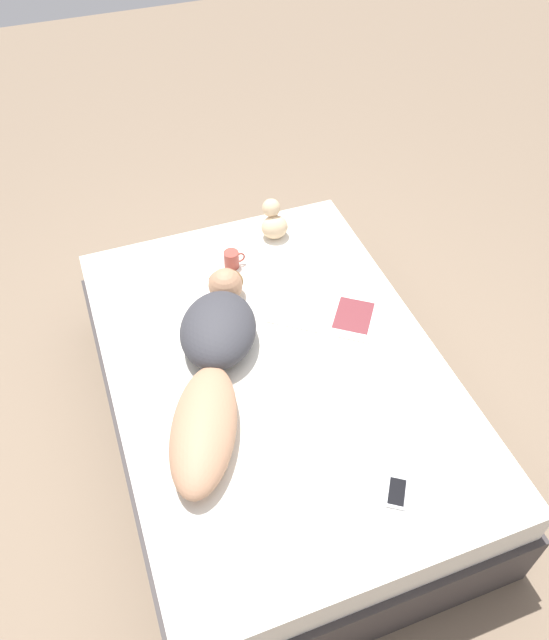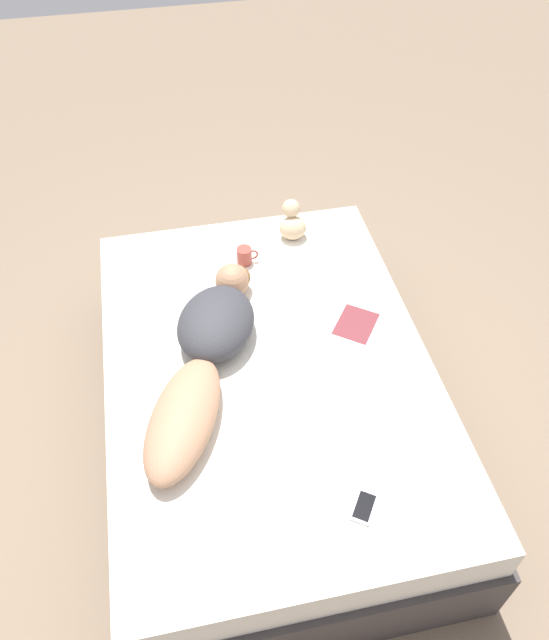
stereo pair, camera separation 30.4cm
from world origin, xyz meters
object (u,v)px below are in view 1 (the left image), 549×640
Objects in this scene: person at (214,359)px; cell_phone at (397,492)px; coffee_mug at (232,259)px; open_magazine at (328,311)px.

person is 7.77× the size of cell_phone.
coffee_mug is at bearing 131.81° from cell_phone.
coffee_mug is (-0.35, 0.49, 0.05)m from open_magazine.
cell_phone is at bearing -35.84° from person.
person is 0.73m from coffee_mug.
open_magazine is 3.87× the size of cell_phone.
person is 0.98m from cell_phone.
person reaches higher than open_magazine.
coffee_mug is (0.29, 0.66, -0.04)m from person.
open_magazine is (0.64, 0.17, -0.09)m from person.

